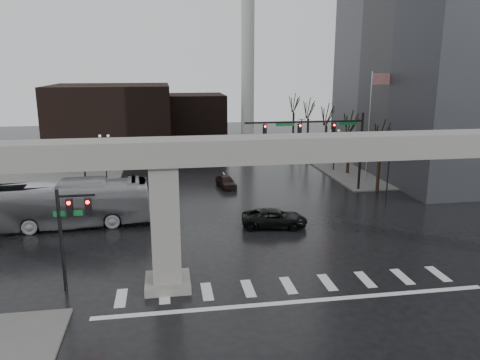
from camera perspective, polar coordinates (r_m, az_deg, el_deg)
The scene contains 24 objects.
ground at distance 29.20m, azimuth 5.39°, elevation -11.80°, with size 160.00×160.00×0.00m, color black.
sidewalk_ne at distance 70.80m, azimuth 18.57°, elevation 2.90°, with size 28.00×36.00×0.15m, color slate.
sidewalk_nw at distance 65.54m, azimuth -26.07°, elevation 1.38°, with size 28.00×36.00×0.15m, color slate.
elevated_guideway at distance 27.31m, azimuth 8.28°, elevation 1.59°, with size 48.00×2.60×8.70m.
building_far_left at distance 68.23m, azimuth -15.34°, elevation 6.93°, with size 16.00×14.00×10.00m, color black.
building_far_mid at distance 78.06m, azimuth -5.71°, elevation 7.42°, with size 10.00×10.00×8.00m, color black.
smokestack at distance 72.59m, azimuth 0.95°, elevation 14.40°, with size 3.60×3.60×30.00m.
signal_mast_arm at distance 47.48m, azimuth 10.38°, elevation 5.39°, with size 12.12×0.43×8.00m.
signal_left_pole at distance 27.82m, azimuth -20.01°, elevation -4.89°, with size 2.30×0.30×6.00m.
flagpole_assembly at distance 52.61m, azimuth 15.83°, elevation 7.77°, with size 2.06×0.12×12.00m.
lamp_right_0 at distance 45.32m, azimuth 17.66°, elevation 1.54°, with size 1.22×0.32×5.11m.
lamp_right_1 at distance 57.91m, azimuth 11.47°, elevation 4.47°, with size 1.22×0.32×5.11m.
lamp_right_2 at distance 71.04m, azimuth 7.50°, elevation 6.31°, with size 1.22×0.32×5.11m.
lamp_left_0 at distance 41.01m, azimuth -18.34°, elevation 0.25°, with size 1.22×0.32×5.11m.
lamp_left_1 at distance 54.61m, azimuth -16.16°, elevation 3.65°, with size 1.22×0.32×5.11m.
lamp_left_2 at distance 68.37m, azimuth -14.84°, elevation 5.68°, with size 1.22×0.32×5.11m.
tree_right_0 at distance 49.43m, azimuth 16.60°, elevation 1.78°, with size 1.09×1.58×7.50m.
tree_right_1 at distance 56.58m, azimuth 13.12°, elevation 3.53°, with size 1.09×1.61×7.67m.
tree_right_2 at distance 63.93m, azimuth 10.42°, elevation 4.87°, with size 1.10×1.63×7.85m.
tree_right_3 at distance 71.42m, azimuth 8.28°, elevation 5.93°, with size 1.11×1.66×8.02m.
tree_right_4 at distance 79.01m, azimuth 6.54°, elevation 6.78°, with size 1.12×1.69×8.19m.
pickup_truck at distance 37.50m, azimuth 4.22°, elevation -4.68°, with size 2.41×5.22×1.45m, color black.
city_bus at distance 39.73m, azimuth -20.43°, elevation -2.75°, with size 3.14×13.40×3.73m, color #98989C.
far_car at distance 49.41m, azimuth -1.71°, elevation -0.19°, with size 1.52×3.78×1.29m, color black.
Camera 1 is at (-6.89, -25.43, 12.59)m, focal length 35.00 mm.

